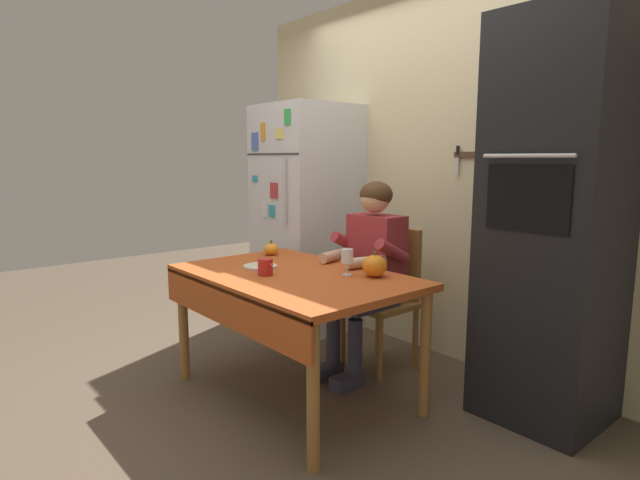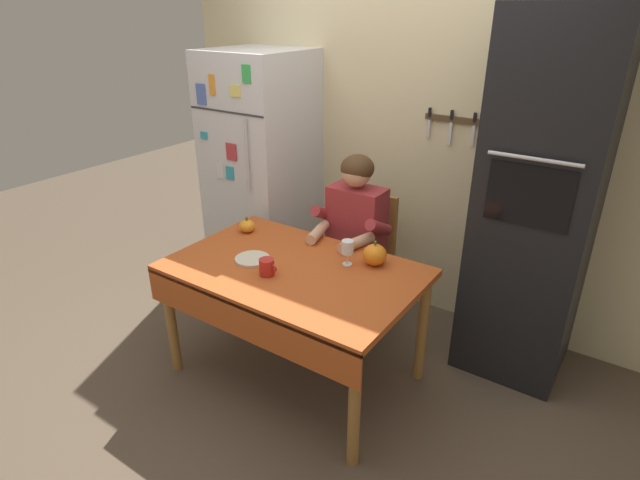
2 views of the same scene
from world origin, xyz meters
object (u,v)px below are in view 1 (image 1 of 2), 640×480
at_px(coffee_mug, 265,267).
at_px(wine_glass, 347,257).
at_px(refrigerator, 307,219).
at_px(seated_person, 369,261).
at_px(serving_tray, 260,266).
at_px(wall_oven, 555,224).
at_px(pumpkin_medium, 375,266).
at_px(chair_behind_person, 388,291).
at_px(pumpkin_large, 271,249).
at_px(dining_table, 291,288).

xyz_separation_m(coffee_mug, wine_glass, (0.30, 0.35, 0.06)).
xyz_separation_m(refrigerator, seated_person, (0.97, -0.28, -0.16)).
bearing_deg(refrigerator, seated_person, -16.03).
height_order(wine_glass, serving_tray, wine_glass).
height_order(refrigerator, serving_tray, refrigerator).
height_order(wall_oven, pumpkin_medium, wall_oven).
bearing_deg(chair_behind_person, wall_oven, 7.21).
xyz_separation_m(wine_glass, serving_tray, (-0.48, -0.26, -0.10)).
bearing_deg(pumpkin_medium, refrigerator, 156.26).
height_order(coffee_mug, pumpkin_large, pumpkin_large).
height_order(chair_behind_person, pumpkin_large, chair_behind_person).
bearing_deg(wall_oven, refrigerator, -178.86).
xyz_separation_m(pumpkin_medium, serving_tray, (-0.61, -0.35, -0.05)).
xyz_separation_m(refrigerator, coffee_mug, (0.88, -1.01, -0.11)).
height_order(wall_oven, chair_behind_person, wall_oven).
distance_m(refrigerator, wall_oven, 2.01).
height_order(dining_table, pumpkin_medium, pumpkin_medium).
bearing_deg(pumpkin_large, seated_person, 32.42).
relative_size(wall_oven, pumpkin_large, 20.33).
relative_size(seated_person, coffee_mug, 11.17).
bearing_deg(chair_behind_person, coffee_mug, -95.53).
distance_m(refrigerator, pumpkin_large, 0.77).
bearing_deg(coffee_mug, pumpkin_medium, 45.98).
distance_m(refrigerator, dining_table, 1.32).
xyz_separation_m(refrigerator, serving_tray, (0.70, -0.93, -0.15)).
relative_size(chair_behind_person, coffee_mug, 8.35).
xyz_separation_m(seated_person, serving_tray, (-0.27, -0.65, 0.01)).
bearing_deg(refrigerator, serving_tray, -52.91).
relative_size(chair_behind_person, pumpkin_large, 9.00).
bearing_deg(pumpkin_large, wine_glass, -1.81).
xyz_separation_m(chair_behind_person, seated_person, (-0.00, -0.19, 0.23)).
height_order(seated_person, serving_tray, seated_person).
bearing_deg(wall_oven, wine_glass, -139.40).
bearing_deg(pumpkin_medium, coffee_mug, -134.02).
bearing_deg(chair_behind_person, pumpkin_medium, -55.41).
height_order(refrigerator, chair_behind_person, refrigerator).
xyz_separation_m(wall_oven, coffee_mug, (-1.12, -1.05, -0.26)).
bearing_deg(wine_glass, seated_person, 118.45).
distance_m(dining_table, serving_tray, 0.27).
bearing_deg(dining_table, coffee_mug, -117.67).
bearing_deg(pumpkin_medium, wine_glass, -144.54).
xyz_separation_m(wall_oven, pumpkin_large, (-1.59, -0.68, -0.27)).
distance_m(refrigerator, serving_tray, 1.17).
bearing_deg(coffee_mug, seated_person, 83.06).
bearing_deg(seated_person, chair_behind_person, 90.00).
relative_size(chair_behind_person, serving_tray, 4.62).
height_order(wine_glass, pumpkin_medium, wine_glass).
xyz_separation_m(refrigerator, dining_table, (0.95, -0.88, -0.24)).
bearing_deg(pumpkin_large, refrigerator, 122.43).
relative_size(seated_person, serving_tray, 6.19).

